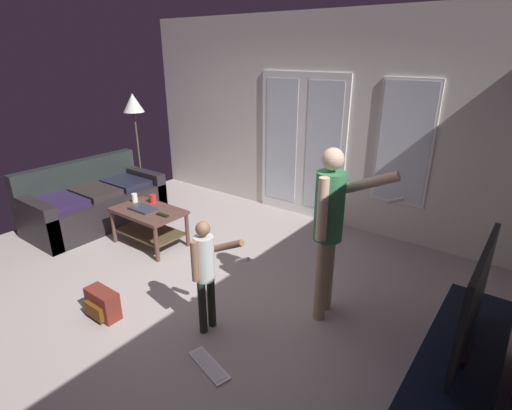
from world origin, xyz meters
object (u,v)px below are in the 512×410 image
object	(u,v)px
person_adult	(330,220)
laptop_closed	(143,209)
coffee_table	(149,219)
person_child	(206,267)
leather_couch	(94,203)
cup_near_edge	(135,198)
cup_by_laptop	(153,199)
tv_remote_black	(163,215)
flat_screen_tv	(474,303)
tv_stand	(456,379)
loose_keyboard	(209,365)
floor_lamp	(134,109)
backpack	(102,304)

from	to	relation	value
person_adult	laptop_closed	distance (m)	2.56
coffee_table	person_child	size ratio (longest dim) A/B	0.87
leather_couch	laptop_closed	size ratio (longest dim) A/B	5.44
cup_near_edge	cup_by_laptop	distance (m)	0.24
person_child	tv_remote_black	bearing A→B (deg)	152.47
leather_couch	flat_screen_tv	world-z (taller)	flat_screen_tv
person_adult	flat_screen_tv	bearing A→B (deg)	-18.18
cup_near_edge	flat_screen_tv	bearing A→B (deg)	-5.99
cup_by_laptop	leather_couch	bearing A→B (deg)	-167.13
person_child	cup_near_edge	distance (m)	2.27
cup_near_edge	laptop_closed	bearing A→B (deg)	-19.99
tv_stand	person_adult	xyz separation A→B (m)	(-1.21, 0.40, 0.73)
flat_screen_tv	loose_keyboard	size ratio (longest dim) A/B	2.13
person_adult	tv_remote_black	bearing A→B (deg)	-178.16
tv_stand	floor_lamp	distance (m)	5.49
flat_screen_tv	floor_lamp	xyz separation A→B (m)	(-5.16, 1.39, 0.62)
tv_remote_black	leather_couch	bearing A→B (deg)	177.31
floor_lamp	tv_remote_black	size ratio (longest dim) A/B	10.12
flat_screen_tv	cup_by_laptop	world-z (taller)	flat_screen_tv
person_child	cup_by_laptop	world-z (taller)	person_child
leather_couch	coffee_table	distance (m)	1.17
laptop_closed	tv_remote_black	distance (m)	0.35
leather_couch	floor_lamp	xyz separation A→B (m)	(-0.31, 1.08, 1.18)
tv_stand	coffee_table	bearing A→B (deg)	174.50
person_child	loose_keyboard	bearing A→B (deg)	-47.12
flat_screen_tv	cup_near_edge	xyz separation A→B (m)	(-4.03, 0.42, -0.33)
person_adult	laptop_closed	size ratio (longest dim) A/B	4.77
tv_stand	cup_near_edge	world-z (taller)	cup_near_edge
flat_screen_tv	floor_lamp	world-z (taller)	floor_lamp
floor_lamp	laptop_closed	bearing A→B (deg)	-36.94
leather_couch	loose_keyboard	distance (m)	3.42
person_child	laptop_closed	distance (m)	1.95
backpack	cup_near_edge	bearing A→B (deg)	131.96
backpack	coffee_table	bearing A→B (deg)	123.69
flat_screen_tv	loose_keyboard	xyz separation A→B (m)	(-1.62, -0.76, -0.85)
person_child	cup_by_laptop	xyz separation A→B (m)	(-1.89, 0.98, -0.10)
coffee_table	leather_couch	bearing A→B (deg)	-178.33
tv_stand	laptop_closed	size ratio (longest dim) A/B	4.99
loose_keyboard	tv_remote_black	distance (m)	2.13
coffee_table	cup_by_laptop	bearing A→B (deg)	126.24
coffee_table	flat_screen_tv	distance (m)	3.73
coffee_table	person_child	distance (m)	1.93
person_child	cup_near_edge	bearing A→B (deg)	158.03
leather_couch	tv_remote_black	size ratio (longest dim) A/B	10.80
leather_couch	floor_lamp	world-z (taller)	floor_lamp
person_child	backpack	xyz separation A→B (m)	(-0.92, -0.47, -0.50)
backpack	tv_remote_black	distance (m)	1.38
flat_screen_tv	cup_by_laptop	xyz separation A→B (m)	(-3.82, 0.55, -0.33)
tv_stand	flat_screen_tv	bearing A→B (deg)	114.89
flat_screen_tv	floor_lamp	distance (m)	5.38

